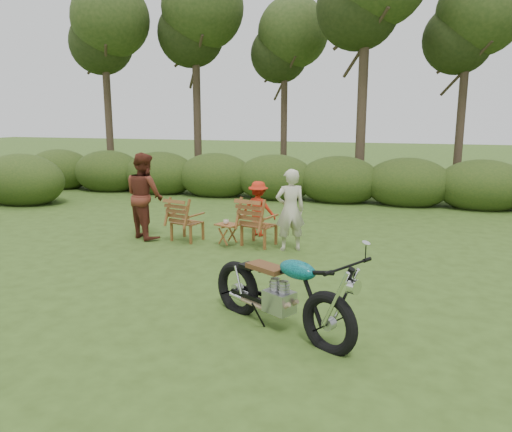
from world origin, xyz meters
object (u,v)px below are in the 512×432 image
(lawn_chair_left, at_px, (188,240))
(child, at_px, (258,235))
(adult_b, at_px, (146,237))
(cup, at_px, (226,222))
(lawn_chair_right, at_px, (259,245))
(motorcycle, at_px, (279,328))
(side_table, at_px, (228,235))
(adult_a, at_px, (290,250))

(lawn_chair_left, xyz_separation_m, child, (1.33, 0.83, 0.00))
(adult_b, bearing_deg, cup, -154.29)
(lawn_chair_left, bearing_deg, lawn_chair_right, -164.23)
(motorcycle, distance_m, lawn_chair_left, 4.75)
(lawn_chair_left, relative_size, side_table, 2.00)
(child, bearing_deg, side_table, 77.01)
(lawn_chair_right, relative_size, cup, 8.66)
(motorcycle, distance_m, adult_a, 3.67)
(side_table, distance_m, adult_a, 1.29)
(side_table, distance_m, child, 1.12)
(motorcycle, relative_size, lawn_chair_right, 2.22)
(cup, xyz_separation_m, adult_a, (1.29, 0.11, -0.51))
(lawn_chair_right, relative_size, lawn_chair_left, 1.07)
(lawn_chair_right, bearing_deg, side_table, 39.92)
(adult_b, distance_m, child, 2.44)
(lawn_chair_left, bearing_deg, side_table, -178.49)
(lawn_chair_left, height_order, child, child)
(motorcycle, height_order, adult_b, adult_b)
(adult_b, bearing_deg, adult_a, -149.88)
(motorcycle, relative_size, adult_a, 1.37)
(side_table, bearing_deg, child, 71.84)
(adult_b, bearing_deg, child, -127.58)
(adult_b, bearing_deg, lawn_chair_right, -146.14)
(motorcycle, bearing_deg, lawn_chair_left, 158.24)
(adult_a, xyz_separation_m, adult_b, (-3.22, 0.11, 0.00))
(lawn_chair_right, bearing_deg, adult_b, 16.89)
(lawn_chair_right, height_order, child, child)
(lawn_chair_right, xyz_separation_m, child, (-0.24, 0.77, 0.00))
(motorcycle, distance_m, cup, 4.05)
(cup, bearing_deg, child, 71.12)
(motorcycle, xyz_separation_m, child, (-1.60, 4.57, 0.00))
(side_table, bearing_deg, motorcycle, -61.14)
(adult_b, bearing_deg, motorcycle, 168.37)
(adult_a, xyz_separation_m, child, (-0.93, 0.96, 0.00))
(child, bearing_deg, lawn_chair_left, 37.12)
(cup, bearing_deg, lawn_chair_left, 166.14)
(lawn_chair_right, distance_m, child, 0.81)
(child, bearing_deg, lawn_chair_right, 112.49)
(side_table, bearing_deg, adult_a, 3.68)
(cup, height_order, adult_b, adult_b)
(adult_a, bearing_deg, lawn_chair_left, -30.04)
(side_table, height_order, child, child)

